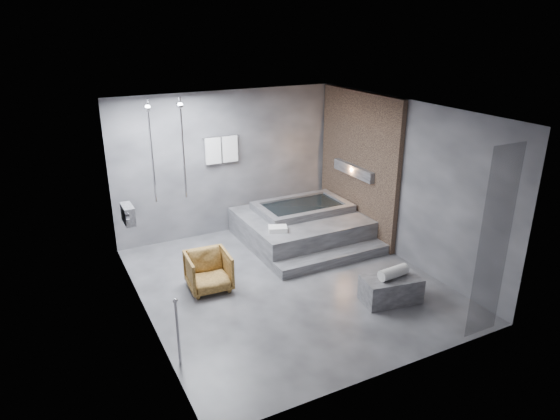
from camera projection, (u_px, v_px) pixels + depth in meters
room at (303, 174)px, 7.88m from camera, size 5.00×5.04×2.82m
tub_deck at (300, 227)px, 9.69m from camera, size 2.20×2.00×0.50m
tub_step at (333, 258)px, 8.76m from camera, size 2.20×0.36×0.18m
concrete_bench at (391, 289)px, 7.54m from camera, size 0.94×0.62×0.39m
driftwood_chair at (209, 271)px, 7.85m from camera, size 0.70×0.72×0.61m
rolled_towel at (393, 272)px, 7.45m from camera, size 0.50×0.21×0.17m
deck_towel at (278, 229)px, 8.84m from camera, size 0.39×0.34×0.09m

